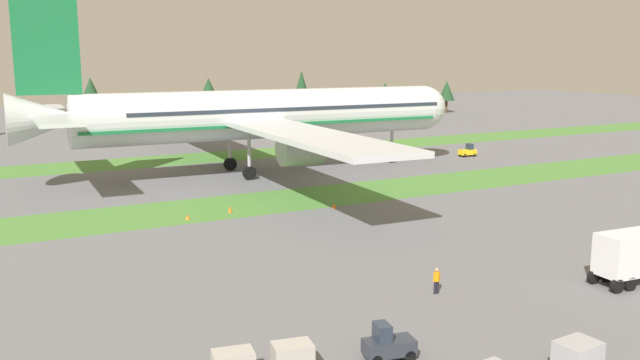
{
  "coord_description": "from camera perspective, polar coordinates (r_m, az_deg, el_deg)",
  "views": [
    {
      "loc": [
        -23.98,
        -17.83,
        15.35
      ],
      "look_at": [
        4.29,
        35.77,
        4.0
      ],
      "focal_mm": 37.88,
      "sensor_mm": 36.0,
      "label": 1
    }
  ],
  "objects": [
    {
      "name": "airliner",
      "position": [
        87.32,
        -5.48,
        5.55
      ],
      "size": [
        58.28,
        71.72,
        21.54
      ],
      "rotation": [
        0.0,
        0.0,
        -1.61
      ],
      "color": "silver",
      "rests_on": "ground"
    },
    {
      "name": "taxiway_marker_2",
      "position": [
        68.16,
        1.2,
        -2.15
      ],
      "size": [
        0.44,
        0.44,
        0.6
      ],
      "primitive_type": "cone",
      "color": "orange",
      "rests_on": "ground"
    },
    {
      "name": "pushback_tractor",
      "position": [
        104.94,
        12.38,
        2.4
      ],
      "size": [
        2.64,
        1.39,
        1.97
      ],
      "rotation": [
        0.0,
        0.0,
        1.54
      ],
      "color": "yellow",
      "rests_on": "ground"
    },
    {
      "name": "grass_strip_near",
      "position": [
        70.0,
        -7.08,
        -2.14
      ],
      "size": [
        320.0,
        10.46,
        0.01
      ],
      "primitive_type": "cube",
      "color": "#4C8438",
      "rests_on": "ground"
    },
    {
      "name": "baggage_tug",
      "position": [
        35.44,
        5.75,
        -13.66
      ],
      "size": [
        2.79,
        1.74,
        1.97
      ],
      "rotation": [
        0.0,
        0.0,
        -1.75
      ],
      "color": "#2D333D",
      "rests_on": "ground"
    },
    {
      "name": "taxiway_marker_0",
      "position": [
        67.0,
        -7.61,
        -2.45
      ],
      "size": [
        0.44,
        0.44,
        0.63
      ],
      "primitive_type": "cone",
      "color": "orange",
      "rests_on": "ground"
    },
    {
      "name": "distant_tree_line",
      "position": [
        142.2,
        -21.68,
        6.31
      ],
      "size": [
        182.47,
        8.11,
        11.67
      ],
      "color": "#4C3823",
      "rests_on": "ground"
    },
    {
      "name": "grass_strip_far",
      "position": [
        100.96,
        -13.75,
        1.56
      ],
      "size": [
        320.0,
        10.46,
        0.01
      ],
      "primitive_type": "cube",
      "color": "#4C8438",
      "rests_on": "ground"
    },
    {
      "name": "uld_container_2",
      "position": [
        35.85,
        20.92,
        -13.94
      ],
      "size": [
        2.12,
        1.75,
        1.75
      ],
      "primitive_type": "cube",
      "rotation": [
        0.0,
        0.0,
        0.08
      ],
      "color": "#A3A3A8",
      "rests_on": "ground"
    },
    {
      "name": "taxiway_marker_1",
      "position": [
        64.85,
        -11.12,
        -3.08
      ],
      "size": [
        0.44,
        0.44,
        0.45
      ],
      "primitive_type": "cone",
      "color": "orange",
      "rests_on": "ground"
    },
    {
      "name": "catering_truck",
      "position": [
        50.81,
        25.36,
        -5.73
      ],
      "size": [
        7.09,
        2.75,
        3.58
      ],
      "rotation": [
        0.0,
        0.0,
        -1.64
      ],
      "color": "#2D333D",
      "rests_on": "ground"
    },
    {
      "name": "cargo_dolly_lead",
      "position": [
        33.87,
        -2.34,
        -14.62
      ],
      "size": [
        2.43,
        1.86,
        1.55
      ],
      "rotation": [
        0.0,
        0.0,
        -1.75
      ],
      "color": "#A3A3A8",
      "rests_on": "ground"
    },
    {
      "name": "ground_crew_marshaller",
      "position": [
        44.82,
        9.82,
        -8.3
      ],
      "size": [
        0.56,
        0.36,
        1.74
      ],
      "rotation": [
        0.0,
        0.0,
        0.08
      ],
      "color": "black",
      "rests_on": "ground"
    }
  ]
}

